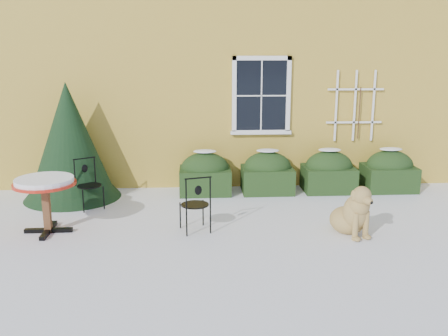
{
  "coord_description": "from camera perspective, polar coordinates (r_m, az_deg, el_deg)",
  "views": [
    {
      "loc": [
        -0.51,
        -7.47,
        2.94
      ],
      "look_at": [
        0.0,
        1.0,
        0.9
      ],
      "focal_mm": 40.0,
      "sensor_mm": 36.0,
      "label": 1
    }
  ],
  "objects": [
    {
      "name": "ground",
      "position": [
        8.04,
        0.43,
        -7.92
      ],
      "size": [
        80.0,
        80.0,
        0.0
      ],
      "primitive_type": "plane",
      "color": "white",
      "rests_on": "ground"
    },
    {
      "name": "patio_chair_far",
      "position": [
        9.69,
        -15.24,
        -1.74
      ],
      "size": [
        0.57,
        0.57,
        0.94
      ],
      "rotation": [
        0.0,
        0.0,
        0.54
      ],
      "color": "black",
      "rests_on": "ground"
    },
    {
      "name": "evergreen_shrub",
      "position": [
        10.34,
        -17.18,
        1.72
      ],
      "size": [
        1.92,
        1.92,
        2.32
      ],
      "rotation": [
        0.0,
        0.0,
        -0.37
      ],
      "color": "black",
      "rests_on": "ground"
    },
    {
      "name": "dog",
      "position": [
        8.29,
        14.52,
        -5.1
      ],
      "size": [
        0.73,
        0.98,
        0.88
      ],
      "rotation": [
        0.0,
        0.0,
        0.34
      ],
      "color": "tan",
      "rests_on": "ground"
    },
    {
      "name": "hedge_row",
      "position": [
        10.56,
        8.46,
        -0.54
      ],
      "size": [
        4.95,
        0.8,
        0.91
      ],
      "color": "black",
      "rests_on": "ground"
    },
    {
      "name": "house",
      "position": [
        14.48,
        -1.48,
        14.62
      ],
      "size": [
        12.4,
        8.4,
        6.4
      ],
      "color": "gold",
      "rests_on": "ground"
    },
    {
      "name": "patio_chair_near",
      "position": [
        8.14,
        -3.26,
        -4.08
      ],
      "size": [
        0.53,
        0.52,
        0.96
      ],
      "rotation": [
        0.0,
        0.0,
        3.43
      ],
      "color": "black",
      "rests_on": "ground"
    },
    {
      "name": "bistro_table",
      "position": [
        8.51,
        -19.79,
        -2.1
      ],
      "size": [
        0.99,
        0.99,
        0.92
      ],
      "rotation": [
        0.0,
        0.0,
        0.12
      ],
      "color": "black",
      "rests_on": "ground"
    }
  ]
}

